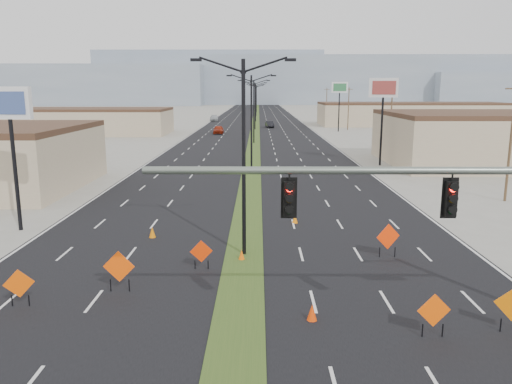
{
  "coord_description": "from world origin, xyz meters",
  "views": [
    {
      "loc": [
        0.75,
        -13.08,
        8.53
      ],
      "look_at": [
        0.62,
        12.82,
        3.2
      ],
      "focal_mm": 35.0,
      "sensor_mm": 36.0,
      "label": 1
    }
  ],
  "objects_px": {
    "car_left": "(218,130)",
    "construction_sign_0": "(19,285)",
    "streetlight_1": "(251,120)",
    "pole_sign_east_near": "(383,94)",
    "streetlight_5": "(256,99)",
    "construction_sign_2": "(201,252)",
    "streetlight_2": "(254,109)",
    "streetlight_4": "(256,101)",
    "pole_sign_east_far": "(340,91)",
    "streetlight_6": "(257,98)",
    "construction_sign_4": "(388,238)",
    "signal_mast": "(509,212)",
    "construction_sign_1": "(119,268)",
    "streetlight_3": "(255,104)",
    "cone_1": "(242,255)",
    "pole_sign_west": "(10,115)",
    "car_mid": "(270,124)",
    "cone_3": "(152,232)",
    "construction_sign_3": "(434,312)",
    "cone_2": "(295,219)",
    "car_far": "(214,118)",
    "streetlight_0": "(244,152)",
    "cone_0": "(312,312)"
  },
  "relations": [
    {
      "from": "car_left",
      "to": "construction_sign_0",
      "type": "xyz_separation_m",
      "value": [
        -1.64,
        -79.89,
        0.12
      ]
    },
    {
      "from": "streetlight_1",
      "to": "pole_sign_east_near",
      "type": "height_order",
      "value": "streetlight_1"
    },
    {
      "from": "streetlight_5",
      "to": "construction_sign_2",
      "type": "xyz_separation_m",
      "value": [
        -2.0,
        -142.2,
        -4.57
      ]
    },
    {
      "from": "streetlight_1",
      "to": "streetlight_2",
      "type": "height_order",
      "value": "same"
    },
    {
      "from": "streetlight_4",
      "to": "pole_sign_east_far",
      "type": "bearing_deg",
      "value": -62.28
    },
    {
      "from": "streetlight_6",
      "to": "construction_sign_4",
      "type": "distance_m",
      "value": 168.65
    },
    {
      "from": "streetlight_4",
      "to": "streetlight_5",
      "type": "relative_size",
      "value": 1.0
    },
    {
      "from": "signal_mast",
      "to": "construction_sign_1",
      "type": "height_order",
      "value": "signal_mast"
    },
    {
      "from": "streetlight_1",
      "to": "streetlight_3",
      "type": "bearing_deg",
      "value": 90.0
    },
    {
      "from": "cone_1",
      "to": "pole_sign_west",
      "type": "relative_size",
      "value": 0.06
    },
    {
      "from": "streetlight_6",
      "to": "car_mid",
      "type": "xyz_separation_m",
      "value": [
        3.31,
        -78.14,
        -4.7
      ]
    },
    {
      "from": "pole_sign_west",
      "to": "pole_sign_east_near",
      "type": "bearing_deg",
      "value": 51.5
    },
    {
      "from": "streetlight_5",
      "to": "cone_3",
      "type": "distance_m",
      "value": 137.19
    },
    {
      "from": "streetlight_4",
      "to": "construction_sign_4",
      "type": "relative_size",
      "value": 5.57
    },
    {
      "from": "streetlight_2",
      "to": "construction_sign_2",
      "type": "xyz_separation_m",
      "value": [
        -2.0,
        -58.2,
        -4.57
      ]
    },
    {
      "from": "construction_sign_0",
      "to": "streetlight_5",
      "type": "bearing_deg",
      "value": 63.81
    },
    {
      "from": "car_left",
      "to": "construction_sign_3",
      "type": "distance_m",
      "value": 83.53
    },
    {
      "from": "streetlight_2",
      "to": "car_left",
      "type": "relative_size",
      "value": 2.15
    },
    {
      "from": "cone_3",
      "to": "pole_sign_east_far",
      "type": "xyz_separation_m",
      "value": [
        22.82,
        75.97,
        7.94
      ]
    },
    {
      "from": "construction_sign_4",
      "to": "cone_2",
      "type": "bearing_deg",
      "value": 103.44
    },
    {
      "from": "car_mid",
      "to": "cone_2",
      "type": "relative_size",
      "value": 7.08
    },
    {
      "from": "streetlight_5",
      "to": "construction_sign_2",
      "type": "relative_size",
      "value": 6.91
    },
    {
      "from": "pole_sign_west",
      "to": "pole_sign_east_far",
      "type": "height_order",
      "value": "pole_sign_east_far"
    },
    {
      "from": "car_mid",
      "to": "construction_sign_1",
      "type": "height_order",
      "value": "construction_sign_1"
    },
    {
      "from": "streetlight_5",
      "to": "streetlight_1",
      "type": "bearing_deg",
      "value": -90.0
    },
    {
      "from": "car_far",
      "to": "car_left",
      "type": "bearing_deg",
      "value": -87.94
    },
    {
      "from": "signal_mast",
      "to": "streetlight_6",
      "type": "height_order",
      "value": "streetlight_6"
    },
    {
      "from": "streetlight_0",
      "to": "pole_sign_east_near",
      "type": "height_order",
      "value": "streetlight_0"
    },
    {
      "from": "streetlight_2",
      "to": "car_mid",
      "type": "distance_m",
      "value": 34.35
    },
    {
      "from": "pole_sign_west",
      "to": "streetlight_6",
      "type": "bearing_deg",
      "value": 93.31
    },
    {
      "from": "signal_mast",
      "to": "streetlight_5",
      "type": "relative_size",
      "value": 1.63
    },
    {
      "from": "streetlight_6",
      "to": "construction_sign_2",
      "type": "height_order",
      "value": "streetlight_6"
    },
    {
      "from": "construction_sign_0",
      "to": "cone_3",
      "type": "distance_m",
      "value": 10.06
    },
    {
      "from": "streetlight_3",
      "to": "car_mid",
      "type": "bearing_deg",
      "value": 60.53
    },
    {
      "from": "streetlight_6",
      "to": "cone_2",
      "type": "distance_m",
      "value": 161.8
    },
    {
      "from": "car_mid",
      "to": "cone_3",
      "type": "bearing_deg",
      "value": -102.95
    },
    {
      "from": "construction_sign_0",
      "to": "pole_sign_east_far",
      "type": "relative_size",
      "value": 0.15
    },
    {
      "from": "cone_2",
      "to": "pole_sign_east_near",
      "type": "xyz_separation_m",
      "value": [
        11.58,
        25.4,
        7.71
      ]
    },
    {
      "from": "streetlight_4",
      "to": "cone_0",
      "type": "bearing_deg",
      "value": -88.68
    },
    {
      "from": "car_left",
      "to": "construction_sign_1",
      "type": "bearing_deg",
      "value": -88.69
    },
    {
      "from": "cone_2",
      "to": "streetlight_6",
      "type": "bearing_deg",
      "value": 91.11
    },
    {
      "from": "construction_sign_3",
      "to": "cone_1",
      "type": "relative_size",
      "value": 2.91
    },
    {
      "from": "cone_2",
      "to": "cone_0",
      "type": "bearing_deg",
      "value": -91.48
    },
    {
      "from": "construction_sign_2",
      "to": "pole_sign_west",
      "type": "xyz_separation_m",
      "value": [
        -12.0,
        6.86,
        6.21
      ]
    },
    {
      "from": "construction_sign_2",
      "to": "cone_1",
      "type": "height_order",
      "value": "construction_sign_2"
    },
    {
      "from": "car_left",
      "to": "cone_2",
      "type": "height_order",
      "value": "car_left"
    },
    {
      "from": "streetlight_0",
      "to": "construction_sign_3",
      "type": "relative_size",
      "value": 6.2
    },
    {
      "from": "construction_sign_2",
      "to": "streetlight_2",
      "type": "bearing_deg",
      "value": 76.08
    },
    {
      "from": "streetlight_4",
      "to": "streetlight_5",
      "type": "xyz_separation_m",
      "value": [
        0.0,
        28.0,
        0.0
      ]
    },
    {
      "from": "car_far",
      "to": "construction_sign_0",
      "type": "xyz_separation_m",
      "value": [
        2.72,
        -119.96,
        0.1
      ]
    }
  ]
}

